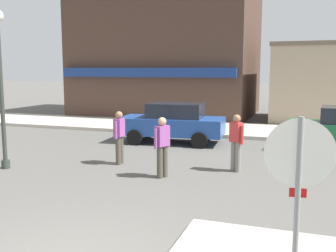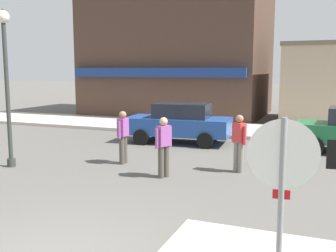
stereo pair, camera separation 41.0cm
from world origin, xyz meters
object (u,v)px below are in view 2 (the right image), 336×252
lamp_post (6,65)px  pedestrian_crossing_far (123,135)px  parked_car_nearest (179,122)px  stop_sign (282,184)px  pedestrian_kerb_side (239,141)px  pedestrian_crossing_near (164,145)px

lamp_post → pedestrian_crossing_far: size_ratio=2.82×
parked_car_nearest → pedestrian_crossing_far: pedestrian_crossing_far is taller
parked_car_nearest → stop_sign: bearing=-63.6°
pedestrian_kerb_side → stop_sign: bearing=-74.1°
parked_car_nearest → pedestrian_crossing_near: bearing=-74.7°
lamp_post → parked_car_nearest: 6.71m
stop_sign → parked_car_nearest: size_ratio=0.56×
parked_car_nearest → pedestrian_kerb_side: size_ratio=2.56×
stop_sign → pedestrian_crossing_near: 5.95m
parked_car_nearest → pedestrian_crossing_far: (-0.41, -3.86, 0.06)m
pedestrian_crossing_near → pedestrian_kerb_side: same height
lamp_post → pedestrian_crossing_far: lamp_post is taller
parked_car_nearest → pedestrian_crossing_near: pedestrian_crossing_near is taller
stop_sign → pedestrian_crossing_far: 7.80m
pedestrian_crossing_near → pedestrian_crossing_far: size_ratio=1.00×
parked_car_nearest → pedestrian_crossing_near: (1.33, -4.85, 0.06)m
stop_sign → parked_car_nearest: stop_sign is taller
stop_sign → pedestrian_kerb_side: (-1.73, 6.08, -0.65)m
parked_car_nearest → pedestrian_kerb_side: pedestrian_kerb_side is taller
pedestrian_crossing_far → pedestrian_kerb_side: 3.48m
stop_sign → lamp_post: (-8.09, 4.21, 1.44)m
stop_sign → parked_car_nearest: 10.79m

